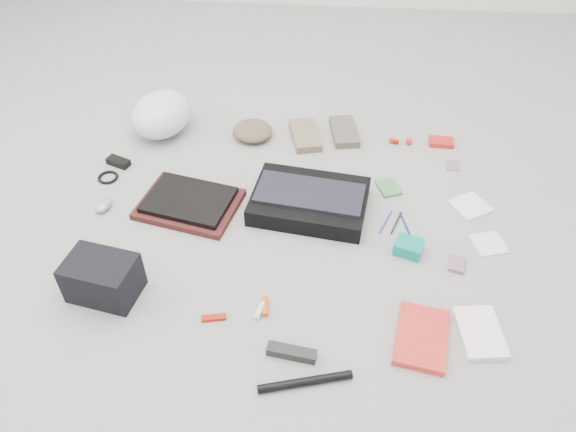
# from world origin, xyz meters

# --- Properties ---
(ground_plane) EXTENTS (4.00, 4.00, 0.00)m
(ground_plane) POSITION_xyz_m (0.00, 0.00, 0.00)
(ground_plane) COLOR gray
(messenger_bag) EXTENTS (0.46, 0.36, 0.07)m
(messenger_bag) POSITION_xyz_m (0.07, 0.10, 0.04)
(messenger_bag) COLOR black
(messenger_bag) RESTS_ON ground_plane
(bag_flap) EXTENTS (0.42, 0.24, 0.01)m
(bag_flap) POSITION_xyz_m (0.07, 0.10, 0.08)
(bag_flap) COLOR black
(bag_flap) RESTS_ON messenger_bag
(laptop_sleeve) EXTENTS (0.41, 0.35, 0.03)m
(laptop_sleeve) POSITION_xyz_m (-0.39, 0.07, 0.01)
(laptop_sleeve) COLOR #421716
(laptop_sleeve) RESTS_ON ground_plane
(laptop) EXTENTS (0.36, 0.29, 0.02)m
(laptop) POSITION_xyz_m (-0.39, 0.07, 0.04)
(laptop) COLOR black
(laptop) RESTS_ON laptop_sleeve
(bike_helmet) EXTENTS (0.32, 0.36, 0.18)m
(bike_helmet) POSITION_xyz_m (-0.60, 0.56, 0.09)
(bike_helmet) COLOR white
(bike_helmet) RESTS_ON ground_plane
(beanie) EXTENTS (0.23, 0.22, 0.06)m
(beanie) POSITION_xyz_m (-0.20, 0.55, 0.03)
(beanie) COLOR brown
(beanie) RESTS_ON ground_plane
(mitten_left) EXTENTS (0.16, 0.24, 0.03)m
(mitten_left) POSITION_xyz_m (0.03, 0.56, 0.02)
(mitten_left) COLOR #786A54
(mitten_left) RESTS_ON ground_plane
(mitten_right) EXTENTS (0.14, 0.23, 0.03)m
(mitten_right) POSITION_xyz_m (0.20, 0.60, 0.02)
(mitten_right) COLOR #5C554C
(mitten_right) RESTS_ON ground_plane
(power_brick) EXTENTS (0.11, 0.08, 0.03)m
(power_brick) POSITION_xyz_m (-0.74, 0.31, 0.01)
(power_brick) COLOR black
(power_brick) RESTS_ON ground_plane
(cable_coil) EXTENTS (0.10, 0.10, 0.01)m
(cable_coil) POSITION_xyz_m (-0.75, 0.21, 0.01)
(cable_coil) COLOR black
(cable_coil) RESTS_ON ground_plane
(mouse) EXTENTS (0.07, 0.09, 0.03)m
(mouse) POSITION_xyz_m (-0.71, 0.04, 0.02)
(mouse) COLOR #8F8DA0
(mouse) RESTS_ON ground_plane
(camera_bag) EXTENTS (0.24, 0.19, 0.14)m
(camera_bag) POSITION_xyz_m (-0.57, -0.36, 0.07)
(camera_bag) COLOR black
(camera_bag) RESTS_ON ground_plane
(multitool) EXTENTS (0.08, 0.04, 0.01)m
(multitool) POSITION_xyz_m (-0.20, -0.44, 0.01)
(multitool) COLOR #991807
(multitool) RESTS_ON ground_plane
(toiletry_tube_white) EXTENTS (0.04, 0.07, 0.02)m
(toiletry_tube_white) POSITION_xyz_m (-0.06, -0.40, 0.01)
(toiletry_tube_white) COLOR silver
(toiletry_tube_white) RESTS_ON ground_plane
(toiletry_tube_orange) EXTENTS (0.03, 0.07, 0.02)m
(toiletry_tube_orange) POSITION_xyz_m (-0.04, -0.38, 0.01)
(toiletry_tube_orange) COLOR #E34E0F
(toiletry_tube_orange) RESTS_ON ground_plane
(u_lock) EXTENTS (0.15, 0.06, 0.03)m
(u_lock) POSITION_xyz_m (0.06, -0.55, 0.01)
(u_lock) COLOR black
(u_lock) RESTS_ON ground_plane
(bike_pump) EXTENTS (0.27, 0.10, 0.03)m
(bike_pump) POSITION_xyz_m (0.10, -0.64, 0.01)
(bike_pump) COLOR black
(bike_pump) RESTS_ON ground_plane
(book_red) EXTENTS (0.19, 0.25, 0.02)m
(book_red) POSITION_xyz_m (0.45, -0.46, 0.01)
(book_red) COLOR red
(book_red) RESTS_ON ground_plane
(book_white) EXTENTS (0.15, 0.21, 0.02)m
(book_white) POSITION_xyz_m (0.63, -0.43, 0.01)
(book_white) COLOR white
(book_white) RESTS_ON ground_plane
(notepad) EXTENTS (0.11, 0.12, 0.01)m
(notepad) POSITION_xyz_m (0.38, 0.24, 0.01)
(notepad) COLOR #3A8241
(notepad) RESTS_ON ground_plane
(pen_blue) EXTENTS (0.06, 0.12, 0.01)m
(pen_blue) POSITION_xyz_m (0.36, 0.05, 0.00)
(pen_blue) COLOR #2D2BA5
(pen_blue) RESTS_ON ground_plane
(pen_black) EXTENTS (0.05, 0.12, 0.01)m
(pen_black) POSITION_xyz_m (0.40, 0.05, 0.00)
(pen_black) COLOR black
(pen_black) RESTS_ON ground_plane
(pen_navy) EXTENTS (0.04, 0.13, 0.01)m
(pen_navy) POSITION_xyz_m (0.43, 0.04, 0.00)
(pen_navy) COLOR navy
(pen_navy) RESTS_ON ground_plane
(accordion_wallet) EXTENTS (0.11, 0.10, 0.05)m
(accordion_wallet) POSITION_xyz_m (0.43, -0.10, 0.02)
(accordion_wallet) COLOR #0A8F82
(accordion_wallet) RESTS_ON ground_plane
(card_deck) EXTENTS (0.07, 0.08, 0.01)m
(card_deck) POSITION_xyz_m (0.60, -0.15, 0.01)
(card_deck) COLOR gray
(card_deck) RESTS_ON ground_plane
(napkin_top) EXTENTS (0.17, 0.17, 0.01)m
(napkin_top) POSITION_xyz_m (0.69, 0.16, 0.00)
(napkin_top) COLOR silver
(napkin_top) RESTS_ON ground_plane
(napkin_bottom) EXTENTS (0.13, 0.13, 0.01)m
(napkin_bottom) POSITION_xyz_m (0.72, -0.03, 0.00)
(napkin_bottom) COLOR silver
(napkin_bottom) RESTS_ON ground_plane
(lollipop_a) EXTENTS (0.03, 0.03, 0.03)m
(lollipop_a) POSITION_xyz_m (0.41, 0.56, 0.01)
(lollipop_a) COLOR red
(lollipop_a) RESTS_ON ground_plane
(lollipop_b) EXTENTS (0.03, 0.03, 0.02)m
(lollipop_b) POSITION_xyz_m (0.43, 0.55, 0.01)
(lollipop_b) COLOR #B30701
(lollipop_b) RESTS_ON ground_plane
(lollipop_c) EXTENTS (0.04, 0.04, 0.03)m
(lollipop_c) POSITION_xyz_m (0.48, 0.56, 0.01)
(lollipop_c) COLOR red
(lollipop_c) RESTS_ON ground_plane
(altoids_tin) EXTENTS (0.11, 0.07, 0.02)m
(altoids_tin) POSITION_xyz_m (0.62, 0.57, 0.01)
(altoids_tin) COLOR red
(altoids_tin) RESTS_ON ground_plane
(stamp_sheet) EXTENTS (0.06, 0.07, 0.00)m
(stamp_sheet) POSITION_xyz_m (0.66, 0.41, 0.00)
(stamp_sheet) COLOR gray
(stamp_sheet) RESTS_ON ground_plane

